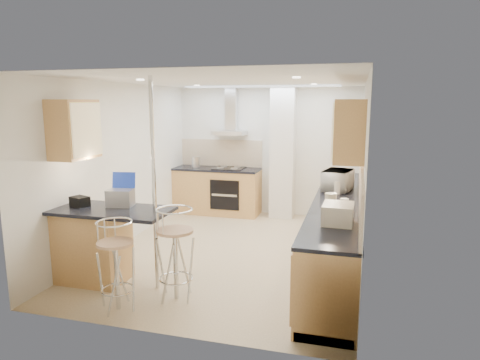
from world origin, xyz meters
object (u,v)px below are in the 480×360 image
(laptop, at_px, (120,198))
(bar_stool_end, at_px, (175,254))
(microwave, at_px, (338,180))
(bar_stool_near, at_px, (116,265))
(bread_bin, at_px, (338,214))

(laptop, xyz_separation_m, bar_stool_end, (0.88, -0.36, -0.51))
(microwave, height_order, laptop, microwave)
(laptop, bearing_deg, bar_stool_near, -74.69)
(laptop, distance_m, bar_stool_near, 1.01)
(microwave, distance_m, bread_bin, 1.79)
(bar_stool_near, bearing_deg, laptop, 140.95)
(microwave, xyz_separation_m, bar_stool_end, (-1.66, -2.15, -0.54))
(microwave, bearing_deg, bread_bin, -165.46)
(laptop, relative_size, bar_stool_near, 0.31)
(bar_stool_end, height_order, bread_bin, bread_bin)
(microwave, xyz_separation_m, laptop, (-2.54, -1.79, -0.03))
(laptop, distance_m, bar_stool_end, 1.08)
(bar_stool_end, distance_m, bread_bin, 1.85)
(laptop, bearing_deg, microwave, 24.24)
(laptop, relative_size, bread_bin, 0.75)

